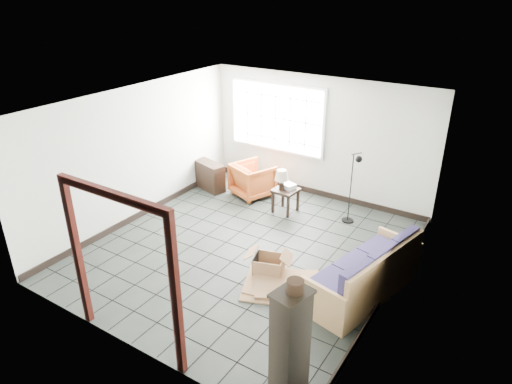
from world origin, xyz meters
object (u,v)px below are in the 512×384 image
Objects in this scene: armchair at (253,178)px; side_table at (286,193)px; futon_sofa at (367,277)px; tall_shelf at (290,349)px.

side_table is at bearing -175.57° from armchair.
side_table is (-2.35, 1.75, 0.09)m from futon_sofa.
armchair is at bearing 138.63° from tall_shelf.
armchair is 5.46m from tall_shelf.
side_table is 4.66m from tall_shelf.
armchair is 0.54× the size of tall_shelf.
futon_sofa is 2.66× the size of armchair.
side_table is (0.99, -0.31, 0.01)m from armchair.
tall_shelf is (3.28, -4.35, 0.36)m from armchair.
tall_shelf reaches higher than futon_sofa.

